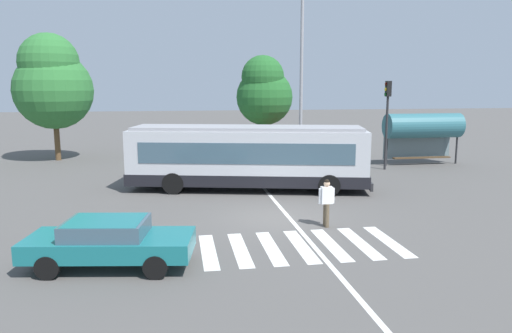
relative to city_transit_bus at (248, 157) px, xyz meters
The scene contains 15 objects.
ground_plane 5.38m from the city_transit_bus, 85.78° to the right, with size 160.00×160.00×0.00m, color #514F4C.
city_transit_bus is the anchor object (origin of this frame).
pedestrian_crossing_street 6.81m from the city_transit_bus, 74.30° to the right, with size 0.58×0.35×1.72m.
foreground_sedan 10.66m from the city_transit_bus, 119.55° to the right, with size 4.73×2.49×1.35m.
parked_car_blue 11.70m from the city_transit_bus, 107.28° to the left, with size 1.93×4.53×1.35m.
parked_car_silver 10.86m from the city_transit_bus, 95.05° to the left, with size 1.95×4.54×1.35m.
parked_car_champagne 10.94m from the city_transit_bus, 81.04° to the left, with size 1.95×4.54×1.35m.
parked_car_red 12.00m from the city_transit_bus, 67.39° to the left, with size 2.12×4.61×1.35m.
traffic_light_far_corner 10.05m from the city_transit_bus, 25.15° to the left, with size 0.33×0.32×5.24m.
bus_stop_shelter 13.22m from the city_transit_bus, 24.62° to the left, with size 4.90×1.54×3.25m.
twin_arm_street_lamp 8.90m from the city_transit_bus, 55.86° to the left, with size 4.44×0.32×10.45m.
background_tree_left 16.29m from the city_transit_bus, 135.35° to the left, with size 5.09×5.09×8.34m.
background_tree_right 14.33m from the city_transit_bus, 76.47° to the left, with size 4.29×4.29×7.23m.
crosswalk_painted_stripes 8.59m from the city_transit_bus, 87.12° to the right, with size 6.25×3.16×0.01m.
lane_center_line 3.60m from the city_transit_bus, 75.47° to the right, with size 0.16×24.00×0.01m, color silver.
Camera 1 is at (-3.70, -17.14, 4.96)m, focal length 33.37 mm.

